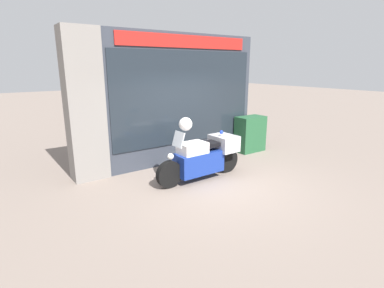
{
  "coord_description": "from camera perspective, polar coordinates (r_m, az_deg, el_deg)",
  "views": [
    {
      "loc": [
        -4.2,
        -4.94,
        2.62
      ],
      "look_at": [
        -0.07,
        0.93,
        0.74
      ],
      "focal_mm": 28.0,
      "sensor_mm": 36.0,
      "label": 1
    }
  ],
  "objects": [
    {
      "name": "utility_cabinet",
      "position": [
        9.54,
        11.0,
        1.9
      ],
      "size": [
        0.91,
        0.52,
        1.1
      ],
      "primitive_type": "cube",
      "color": "#235633",
      "rests_on": "ground"
    },
    {
      "name": "shop_building",
      "position": [
        7.98,
        -6.27,
        8.25
      ],
      "size": [
        5.4,
        0.55,
        3.45
      ],
      "color": "#333842",
      "rests_on": "ground"
    },
    {
      "name": "ground_plane",
      "position": [
        7.0,
        4.9,
        -7.34
      ],
      "size": [
        60.0,
        60.0,
        0.0
      ],
      "primitive_type": "plane",
      "color": "gray"
    },
    {
      "name": "paramedic_motorcycle",
      "position": [
        7.1,
        2.44,
        -2.25
      ],
      "size": [
        2.33,
        0.68,
        1.23
      ],
      "rotation": [
        0.0,
        0.0,
        3.16
      ],
      "color": "black",
      "rests_on": "ground"
    },
    {
      "name": "white_helmet",
      "position": [
        6.58,
        -1.23,
        3.82
      ],
      "size": [
        0.3,
        0.3,
        0.3
      ],
      "primitive_type": "sphere",
      "color": "white",
      "rests_on": "paramedic_motorcycle"
    },
    {
      "name": "window_display",
      "position": [
        8.6,
        -2.01,
        -0.01
      ],
      "size": [
        4.13,
        0.3,
        1.79
      ],
      "color": "slate",
      "rests_on": "ground"
    }
  ]
}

